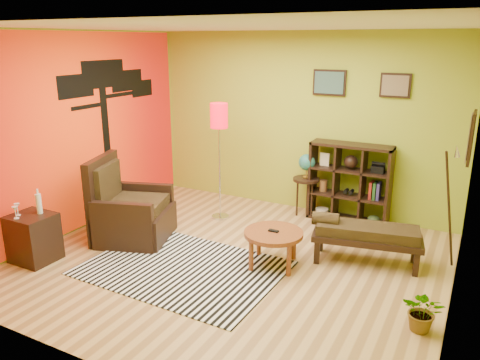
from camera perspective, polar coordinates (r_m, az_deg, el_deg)
The scene contains 11 objects.
ground at distance 5.95m, azimuth -0.99°, elevation -9.87°, with size 5.00×5.00×0.00m, color tan.
room_shell at distance 5.44m, azimuth -1.87°, elevation 7.60°, with size 5.04×4.54×2.82m.
zebra_rug at distance 5.82m, azimuth -6.97°, elevation -10.58°, with size 2.33×1.66×0.01m, color white.
coffee_table at distance 5.72m, azimuth 4.10°, elevation -6.86°, with size 0.72×0.72×0.46m.
armchair at distance 6.66m, azimuth -13.38°, elevation -4.08°, with size 1.19×1.18×1.15m.
side_cabinet at distance 6.39m, azimuth -23.85°, elevation -6.41°, with size 0.51×0.46×0.92m.
floor_lamp at distance 6.93m, azimuth -2.56°, elevation 6.56°, with size 0.27×0.27×1.78m.
globe_table at distance 7.26m, azimuth 8.12°, elevation 1.29°, with size 0.41×0.41×0.99m.
cube_shelf at distance 7.19m, azimuth 13.29°, elevation -0.39°, with size 1.20×0.35×1.20m.
bench at distance 5.96m, azimuth 14.88°, elevation -6.31°, with size 1.37×0.71×0.61m.
potted_plant at distance 4.92m, azimuth 21.41°, elevation -15.11°, with size 0.38×0.42×0.33m, color #26661E.
Camera 1 is at (2.57, -4.66, 2.67)m, focal length 35.00 mm.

